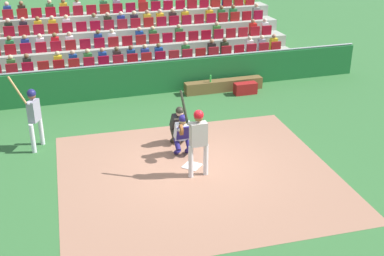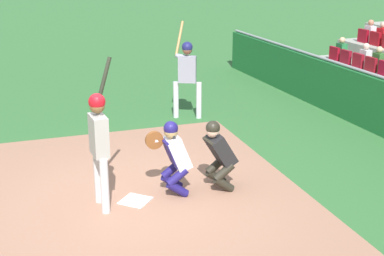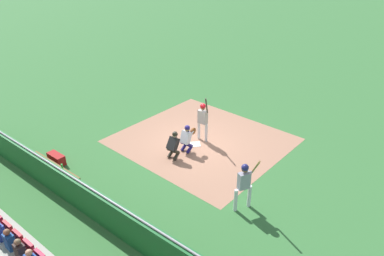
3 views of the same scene
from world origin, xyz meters
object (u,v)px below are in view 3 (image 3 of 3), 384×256
Objects in this scene: catcher_crouching at (187,137)px; dugout_bench at (54,170)px; on_deck_batter at (244,182)px; equipment_duffel_bag at (56,159)px; water_bottle_on_bench at (62,167)px; batter_at_plate at (203,118)px; home_plate_marker at (195,144)px; home_plate_umpire at (174,144)px.

catcher_crouching is 5.62m from dugout_bench.
equipment_duffel_bag is at bearing -162.08° from on_deck_batter.
equipment_duffel_bag is at bearing 159.03° from water_bottle_on_bench.
batter_at_plate is 2.76× the size of equipment_duffel_bag.
home_plate_marker is 6.05m from equipment_duffel_bag.
dugout_bench is at bearing -122.51° from catcher_crouching.
catcher_crouching is at bearing 81.97° from home_plate_umpire.
home_plate_marker is 5.86m from water_bottle_on_bench.
home_plate_marker is 1.63× the size of water_bottle_on_bench.
dugout_bench is 7.62m from on_deck_batter.
water_bottle_on_bench is 7.03m from on_deck_batter.
catcher_crouching reaches higher than home_plate_umpire.
dugout_bench is (-2.95, -5.94, -0.96)m from batter_at_plate.
on_deck_batter reaches higher than catcher_crouching.
batter_at_plate is at bearing 56.48° from equipment_duffel_bag.
dugout_bench is at bearing -39.49° from equipment_duffel_bag.
on_deck_batter is at bearing 18.23° from equipment_duffel_bag.
home_plate_umpire is at bearing -91.32° from batter_at_plate.
dugout_bench is 11.33× the size of water_bottle_on_bench.
catcher_crouching reaches higher than water_bottle_on_bench.
home_plate_umpire is 4.96m from equipment_duffel_bag.
batter_at_plate is (0.01, 0.53, 1.16)m from home_plate_marker.
catcher_crouching reaches higher than home_plate_marker.
on_deck_batter is (3.99, -2.93, -0.02)m from batter_at_plate.
equipment_duffel_bag is (-1.23, 0.47, -0.36)m from water_bottle_on_bench.
home_plate_marker is 0.20× the size of on_deck_batter.
water_bottle_on_bench is at bearing -121.04° from home_plate_umpire.
on_deck_batter is (6.37, 2.93, 0.58)m from water_bottle_on_bench.
catcher_crouching is 0.42× the size of dugout_bench.
on_deck_batter is at bearing 23.46° from dugout_bench.
batter_at_plate is 6.35m from water_bottle_on_bench.
home_plate_marker is at bearing 149.01° from on_deck_batter.
water_bottle_on_bench is at bearing -155.31° from on_deck_batter.
batter_at_plate is 1.04× the size of on_deck_batter.
home_plate_marker is 1.28m from batter_at_plate.
batter_at_plate reaches higher than dugout_bench.
home_plate_umpire reaches higher than equipment_duffel_bag.
dugout_bench is (-3.01, -4.72, -0.50)m from catcher_crouching.
on_deck_batter is at bearing -36.31° from batter_at_plate.
batter_at_plate is at bearing 88.68° from home_plate_umpire.
batter_at_plate is 2.04m from home_plate_umpire.
batter_at_plate is 6.70m from dugout_bench.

